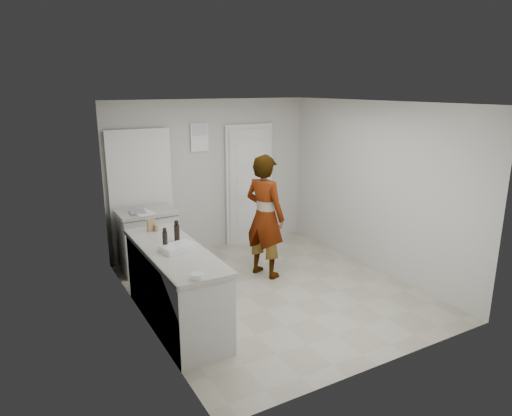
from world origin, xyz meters
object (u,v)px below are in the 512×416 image
person (265,216)px  egg_bowl (198,276)px  oil_cruet_b (165,239)px  spice_jar (157,228)px  oil_cruet_a (177,231)px  baking_dish (178,248)px  cake_mix_box (151,225)px

person → egg_bowl: person is taller
egg_bowl → oil_cruet_b: bearing=90.3°
spice_jar → egg_bowl: spice_jar is taller
person → oil_cruet_a: (-1.49, -0.49, 0.15)m
person → spice_jar: bearing=69.4°
oil_cruet_a → egg_bowl: size_ratio=1.97×
oil_cruet_b → egg_bowl: size_ratio=1.95×
spice_jar → oil_cruet_a: bearing=-79.0°
baking_dish → oil_cruet_a: bearing=71.8°
spice_jar → oil_cruet_a: 0.50m
person → cake_mix_box: person is taller
person → spice_jar: person is taller
spice_jar → baking_dish: bearing=-90.5°
cake_mix_box → oil_cruet_a: bearing=-87.0°
oil_cruet_a → spice_jar: bearing=101.0°
baking_dish → egg_bowl: baking_dish is taller
baking_dish → cake_mix_box: bearing=93.8°
oil_cruet_a → egg_bowl: (-0.21, -1.14, -0.10)m
person → spice_jar: 1.59m
oil_cruet_a → cake_mix_box: bearing=106.5°
oil_cruet_a → oil_cruet_b: 0.30m
cake_mix_box → spice_jar: cake_mix_box is taller
cake_mix_box → baking_dish: size_ratio=0.40×
oil_cruet_a → egg_bowl: 1.16m
oil_cruet_b → baking_dish: 0.17m
person → oil_cruet_a: person is taller
person → oil_cruet_b: (-1.71, -0.70, 0.15)m
spice_jar → oil_cruet_a: size_ratio=0.34×
baking_dish → oil_cruet_b: bearing=140.5°
spice_jar → baking_dish: size_ratio=0.21×
spice_jar → oil_cruet_a: oil_cruet_a is taller
oil_cruet_a → person: bearing=18.2°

